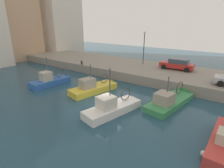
{
  "coord_description": "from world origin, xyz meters",
  "views": [
    {
      "loc": [
        -11.87,
        -9.32,
        7.4
      ],
      "look_at": [
        2.6,
        0.96,
        1.2
      ],
      "focal_mm": 28.78,
      "sensor_mm": 36.0,
      "label": 1
    }
  ],
  "objects_px": {
    "fishing_boat_yellow": "(96,90)",
    "mooring_bollard_mid": "(82,63)",
    "fishing_boat_blue": "(53,83)",
    "parked_car_red": "(177,64)",
    "quay_streetlamp": "(144,42)",
    "fishing_boat_green": "(172,102)",
    "fishing_boat_white": "(115,110)"
  },
  "relations": [
    {
      "from": "fishing_boat_white",
      "to": "quay_streetlamp",
      "type": "distance_m",
      "value": 14.57
    },
    {
      "from": "fishing_boat_yellow",
      "to": "parked_car_red",
      "type": "distance_m",
      "value": 11.88
    },
    {
      "from": "fishing_boat_yellow",
      "to": "mooring_bollard_mid",
      "type": "relative_size",
      "value": 11.77
    },
    {
      "from": "fishing_boat_white",
      "to": "fishing_boat_blue",
      "type": "relative_size",
      "value": 1.13
    },
    {
      "from": "fishing_boat_yellow",
      "to": "quay_streetlamp",
      "type": "relative_size",
      "value": 1.34
    },
    {
      "from": "fishing_boat_green",
      "to": "fishing_boat_white",
      "type": "bearing_deg",
      "value": 141.89
    },
    {
      "from": "fishing_boat_yellow",
      "to": "quay_streetlamp",
      "type": "distance_m",
      "value": 11.43
    },
    {
      "from": "fishing_boat_blue",
      "to": "fishing_boat_green",
      "type": "distance_m",
      "value": 14.26
    },
    {
      "from": "fishing_boat_white",
      "to": "fishing_boat_green",
      "type": "xyz_separation_m",
      "value": [
        4.43,
        -3.48,
        -0.01
      ]
    },
    {
      "from": "fishing_boat_yellow",
      "to": "parked_car_red",
      "type": "height_order",
      "value": "fishing_boat_yellow"
    },
    {
      "from": "fishing_boat_blue",
      "to": "quay_streetlamp",
      "type": "bearing_deg",
      "value": -28.64
    },
    {
      "from": "fishing_boat_blue",
      "to": "fishing_boat_green",
      "type": "relative_size",
      "value": 0.8
    },
    {
      "from": "fishing_boat_yellow",
      "to": "fishing_boat_green",
      "type": "relative_size",
      "value": 0.92
    },
    {
      "from": "fishing_boat_green",
      "to": "mooring_bollard_mid",
      "type": "distance_m",
      "value": 15.38
    },
    {
      "from": "fishing_boat_white",
      "to": "fishing_boat_yellow",
      "type": "distance_m",
      "value": 5.3
    },
    {
      "from": "fishing_boat_blue",
      "to": "quay_streetlamp",
      "type": "distance_m",
      "value": 14.19
    },
    {
      "from": "fishing_boat_blue",
      "to": "parked_car_red",
      "type": "height_order",
      "value": "fishing_boat_blue"
    },
    {
      "from": "fishing_boat_yellow",
      "to": "quay_streetlamp",
      "type": "height_order",
      "value": "quay_streetlamp"
    },
    {
      "from": "fishing_boat_blue",
      "to": "parked_car_red",
      "type": "distance_m",
      "value": 16.53
    },
    {
      "from": "fishing_boat_blue",
      "to": "quay_streetlamp",
      "type": "height_order",
      "value": "quay_streetlamp"
    },
    {
      "from": "fishing_boat_white",
      "to": "parked_car_red",
      "type": "distance_m",
      "value": 13.17
    },
    {
      "from": "mooring_bollard_mid",
      "to": "fishing_boat_yellow",
      "type": "bearing_deg",
      "value": -125.26
    },
    {
      "from": "fishing_boat_green",
      "to": "mooring_bollard_mid",
      "type": "relative_size",
      "value": 12.81
    },
    {
      "from": "fishing_boat_yellow",
      "to": "fishing_boat_blue",
      "type": "bearing_deg",
      "value": 102.27
    },
    {
      "from": "fishing_boat_white",
      "to": "fishing_boat_yellow",
      "type": "relative_size",
      "value": 0.98
    },
    {
      "from": "fishing_boat_blue",
      "to": "quay_streetlamp",
      "type": "relative_size",
      "value": 1.17
    },
    {
      "from": "fishing_boat_blue",
      "to": "fishing_boat_white",
      "type": "bearing_deg",
      "value": -97.99
    },
    {
      "from": "parked_car_red",
      "to": "mooring_bollard_mid",
      "type": "bearing_deg",
      "value": 112.6
    },
    {
      "from": "fishing_boat_green",
      "to": "quay_streetlamp",
      "type": "relative_size",
      "value": 1.46
    },
    {
      "from": "fishing_boat_white",
      "to": "quay_streetlamp",
      "type": "bearing_deg",
      "value": 16.64
    },
    {
      "from": "fishing_boat_yellow",
      "to": "mooring_bollard_mid",
      "type": "height_order",
      "value": "fishing_boat_yellow"
    },
    {
      "from": "fishing_boat_yellow",
      "to": "quay_streetlamp",
      "type": "bearing_deg",
      "value": -2.92
    }
  ]
}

